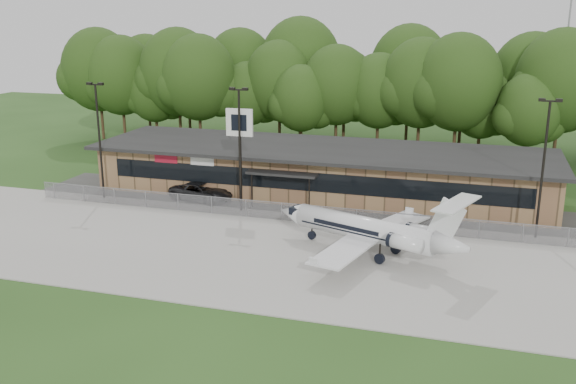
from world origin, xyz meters
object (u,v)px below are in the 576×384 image
(terminal, at_px, (321,170))
(suv, at_px, (201,192))
(business_jet, at_px, (371,231))
(pole_sign, at_px, (240,133))

(terminal, distance_m, suv, 11.02)
(terminal, bearing_deg, business_jet, -63.89)
(terminal, relative_size, business_jet, 2.84)
(business_jet, xyz_separation_m, suv, (-16.46, 8.80, -0.97))
(terminal, relative_size, pole_sign, 4.82)
(suv, xyz_separation_m, pole_sign, (4.33, -1.61, 5.71))
(suv, height_order, pole_sign, pole_sign)
(suv, distance_m, pole_sign, 7.34)
(suv, bearing_deg, terminal, -48.93)
(terminal, height_order, business_jet, business_jet)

